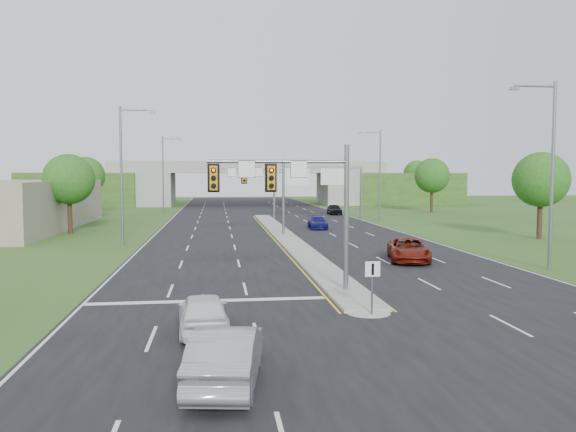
% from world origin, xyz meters
% --- Properties ---
extents(ground, '(240.00, 240.00, 0.00)m').
position_xyz_m(ground, '(0.00, 0.00, 0.00)').
color(ground, '#304E1C').
rests_on(ground, ground).
extents(road, '(24.00, 160.00, 0.02)m').
position_xyz_m(road, '(0.00, 35.00, 0.01)').
color(road, black).
rests_on(road, ground).
extents(median, '(2.00, 54.00, 0.16)m').
position_xyz_m(median, '(0.00, 23.00, 0.10)').
color(median, gray).
rests_on(median, road).
extents(median_nose, '(2.00, 2.00, 0.16)m').
position_xyz_m(median_nose, '(0.00, -4.00, 0.10)').
color(median_nose, gray).
rests_on(median_nose, road).
extents(lane_markings, '(23.72, 160.00, 0.01)m').
position_xyz_m(lane_markings, '(-0.60, 28.91, 0.02)').
color(lane_markings, gold).
rests_on(lane_markings, road).
extents(signal_mast_near, '(6.62, 0.60, 7.00)m').
position_xyz_m(signal_mast_near, '(-2.26, -0.07, 4.73)').
color(signal_mast_near, slate).
rests_on(signal_mast_near, ground).
extents(signal_mast_far, '(6.62, 0.60, 7.00)m').
position_xyz_m(signal_mast_far, '(-2.26, 24.93, 4.73)').
color(signal_mast_far, slate).
rests_on(signal_mast_far, ground).
extents(keep_right_sign, '(0.60, 0.13, 2.20)m').
position_xyz_m(keep_right_sign, '(0.00, -4.53, 1.52)').
color(keep_right_sign, slate).
rests_on(keep_right_sign, ground).
extents(sign_gantry, '(11.58, 0.44, 6.67)m').
position_xyz_m(sign_gantry, '(6.68, 44.92, 5.24)').
color(sign_gantry, slate).
rests_on(sign_gantry, ground).
extents(overpass, '(80.00, 14.00, 8.10)m').
position_xyz_m(overpass, '(0.00, 80.00, 3.55)').
color(overpass, gray).
rests_on(overpass, ground).
extents(lightpole_l_mid, '(2.85, 0.25, 11.00)m').
position_xyz_m(lightpole_l_mid, '(-13.30, 20.00, 6.10)').
color(lightpole_l_mid, slate).
rests_on(lightpole_l_mid, ground).
extents(lightpole_l_far, '(2.85, 0.25, 11.00)m').
position_xyz_m(lightpole_l_far, '(-13.30, 55.00, 6.10)').
color(lightpole_l_far, slate).
rests_on(lightpole_l_far, ground).
extents(lightpole_r_near, '(2.85, 0.25, 11.00)m').
position_xyz_m(lightpole_r_near, '(13.30, 5.00, 6.10)').
color(lightpole_r_near, slate).
rests_on(lightpole_r_near, ground).
extents(lightpole_r_far, '(2.85, 0.25, 11.00)m').
position_xyz_m(lightpole_r_far, '(13.30, 40.00, 6.10)').
color(lightpole_r_far, slate).
rests_on(lightpole_r_far, ground).
extents(tree_l_near, '(4.80, 4.80, 7.60)m').
position_xyz_m(tree_l_near, '(-20.00, 30.00, 5.18)').
color(tree_l_near, '#382316').
rests_on(tree_l_near, ground).
extents(tree_l_mid, '(5.20, 5.20, 8.12)m').
position_xyz_m(tree_l_mid, '(-24.00, 55.00, 5.51)').
color(tree_l_mid, '#382316').
rests_on(tree_l_mid, ground).
extents(tree_r_near, '(4.80, 4.80, 7.60)m').
position_xyz_m(tree_r_near, '(22.00, 20.00, 5.18)').
color(tree_r_near, '#382316').
rests_on(tree_r_near, ground).
extents(tree_r_mid, '(5.20, 5.20, 8.12)m').
position_xyz_m(tree_r_mid, '(26.00, 55.00, 5.51)').
color(tree_r_mid, '#382316').
rests_on(tree_r_mid, ground).
extents(tree_back_a, '(6.00, 6.00, 8.85)m').
position_xyz_m(tree_back_a, '(-38.00, 94.00, 5.84)').
color(tree_back_a, '#382316').
rests_on(tree_back_a, ground).
extents(tree_back_b, '(5.60, 5.60, 8.32)m').
position_xyz_m(tree_back_b, '(-24.00, 94.00, 5.51)').
color(tree_back_b, '#382316').
rests_on(tree_back_b, ground).
extents(tree_back_c, '(5.60, 5.60, 8.32)m').
position_xyz_m(tree_back_c, '(24.00, 94.00, 5.51)').
color(tree_back_c, '#382316').
rests_on(tree_back_c, ground).
extents(tree_back_d, '(6.00, 6.00, 8.85)m').
position_xyz_m(tree_back_d, '(38.00, 94.00, 5.84)').
color(tree_back_d, '#382316').
rests_on(tree_back_d, ground).
extents(car_white, '(1.96, 4.33, 1.44)m').
position_xyz_m(car_white, '(-6.55, -6.01, 0.74)').
color(car_white, silver).
rests_on(car_white, road).
extents(car_silver, '(2.31, 4.93, 1.56)m').
position_xyz_m(car_silver, '(-5.82, -11.01, 0.80)').
color(car_silver, '#9D9FA4').
rests_on(car_silver, road).
extents(car_far_a, '(3.59, 5.70, 1.47)m').
position_xyz_m(car_far_a, '(6.27, 9.05, 0.75)').
color(car_far_a, '#66130A').
rests_on(car_far_a, road).
extents(car_far_b, '(2.08, 4.56, 1.30)m').
position_xyz_m(car_far_b, '(4.38, 31.62, 0.67)').
color(car_far_b, '#0E0F55').
rests_on(car_far_b, road).
extents(car_far_c, '(1.89, 4.38, 1.47)m').
position_xyz_m(car_far_c, '(10.53, 52.16, 0.76)').
color(car_far_c, black).
rests_on(car_far_c, road).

